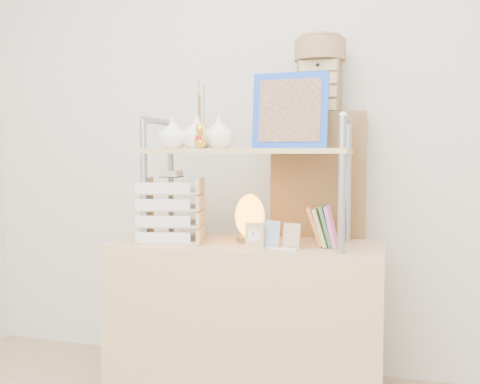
{
  "coord_description": "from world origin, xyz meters",
  "views": [
    {
      "loc": [
        0.61,
        -1.1,
        1.15
      ],
      "look_at": [
        -0.03,
        1.2,
        0.98
      ],
      "focal_mm": 40.0,
      "sensor_mm": 36.0,
      "label": 1
    }
  ],
  "objects_px": {
    "desk": "(247,325)",
    "cabinet": "(319,248)",
    "salt_lamp": "(250,217)",
    "letter_tray": "(172,213)"
  },
  "relations": [
    {
      "from": "cabinet",
      "to": "letter_tray",
      "type": "bearing_deg",
      "value": -148.21
    },
    {
      "from": "desk",
      "to": "cabinet",
      "type": "distance_m",
      "value": 0.55
    },
    {
      "from": "cabinet",
      "to": "salt_lamp",
      "type": "relative_size",
      "value": 6.2
    },
    {
      "from": "salt_lamp",
      "to": "cabinet",
      "type": "bearing_deg",
      "value": 51.09
    },
    {
      "from": "cabinet",
      "to": "letter_tray",
      "type": "distance_m",
      "value": 0.77
    },
    {
      "from": "desk",
      "to": "cabinet",
      "type": "relative_size",
      "value": 0.89
    },
    {
      "from": "cabinet",
      "to": "desk",
      "type": "bearing_deg",
      "value": -128.24
    },
    {
      "from": "desk",
      "to": "letter_tray",
      "type": "relative_size",
      "value": 3.71
    },
    {
      "from": "desk",
      "to": "letter_tray",
      "type": "bearing_deg",
      "value": -173.49
    },
    {
      "from": "letter_tray",
      "to": "salt_lamp",
      "type": "bearing_deg",
      "value": 12.13
    }
  ]
}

